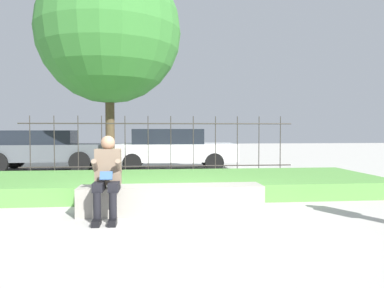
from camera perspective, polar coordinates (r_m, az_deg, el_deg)
The scene contains 8 objects.
ground_plane at distance 6.09m, azimuth -4.22°, elevation -10.53°, with size 60.00×60.00×0.00m, color #B2AFA8.
stone_bench at distance 6.06m, azimuth -3.15°, elevation -8.67°, with size 2.91×0.52×0.45m.
person_seated_reader at distance 5.73m, azimuth -12.77°, elevation -4.48°, with size 0.42×0.73×1.25m.
grass_berm at distance 8.20m, azimuth -4.69°, elevation -6.07°, with size 9.44×2.95×0.33m.
iron_fence at distance 10.26m, azimuth -4.97°, elevation -0.30°, with size 7.44×0.03×1.72m.
car_parked_left at distance 13.27m, azimuth -21.60°, elevation -0.68°, with size 3.99×1.96×1.32m.
car_parked_center at distance 12.73m, azimuth -3.14°, elevation -0.61°, with size 4.27×2.03×1.37m.
tree_behind_fence at distance 11.87m, azimuth -12.49°, elevation 16.35°, with size 4.26×4.26×6.39m.
Camera 1 is at (-0.18, -5.94, 1.34)m, focal length 35.00 mm.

